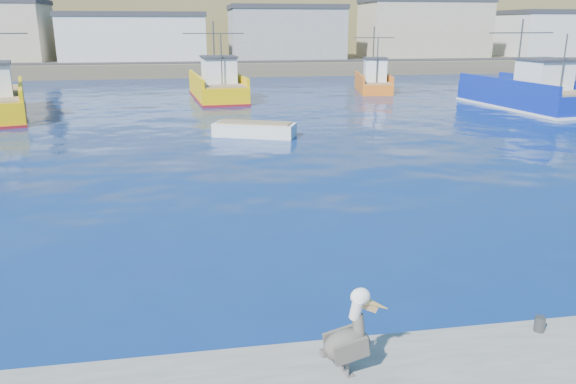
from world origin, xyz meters
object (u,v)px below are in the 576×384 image
object	(u,v)px
boat_orange	(373,81)
pelican	(350,338)
trawler_yellow_b	(217,87)
skiff_mid	(254,131)
trawler_blue	(528,94)

from	to	relation	value
boat_orange	pelican	xyz separation A→B (m)	(-14.78, -43.79, 0.16)
trawler_yellow_b	boat_orange	distance (m)	15.12
boat_orange	skiff_mid	bearing A→B (deg)	-124.04
boat_orange	skiff_mid	xyz separation A→B (m)	(-13.67, -20.23, -0.67)
trawler_yellow_b	trawler_blue	xyz separation A→B (m)	(22.93, -9.66, 0.05)
skiff_mid	pelican	xyz separation A→B (m)	(-1.12, -23.57, 0.83)
trawler_yellow_b	pelican	world-z (taller)	trawler_yellow_b
boat_orange	pelican	size ratio (longest dim) A/B	5.08
trawler_yellow_b	pelican	size ratio (longest dim) A/B	7.41
trawler_yellow_b	pelican	distance (m)	40.93
boat_orange	pelican	distance (m)	46.22
trawler_blue	trawler_yellow_b	bearing A→B (deg)	157.16
boat_orange	skiff_mid	distance (m)	24.42
boat_orange	skiff_mid	world-z (taller)	boat_orange
skiff_mid	boat_orange	bearing A→B (deg)	55.96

